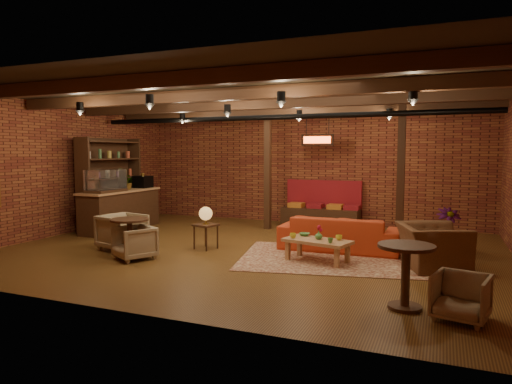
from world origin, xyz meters
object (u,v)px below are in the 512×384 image
at_px(armchair_right, 432,239).
at_px(armchair_b, 134,241).
at_px(side_table_book, 448,234).
at_px(round_table_right, 406,266).
at_px(side_table_lamp, 206,217).
at_px(armchair_far, 461,295).
at_px(coffee_table, 317,242).
at_px(sofa, 340,233).
at_px(round_table_left, 130,231).
at_px(plant_tall, 449,187).
at_px(armchair_a, 122,230).

bearing_deg(armchair_right, armchair_b, 85.62).
relative_size(side_table_book, round_table_right, 0.55).
bearing_deg(armchair_right, side_table_lamp, 71.49).
height_order(side_table_lamp, armchair_far, side_table_lamp).
bearing_deg(armchair_b, coffee_table, 47.84).
distance_m(side_table_lamp, side_table_book, 4.91).
height_order(armchair_b, side_table_book, armchair_b).
bearing_deg(sofa, round_table_right, 114.95).
height_order(sofa, side_table_lamp, side_table_lamp).
xyz_separation_m(coffee_table, round_table_left, (-3.42, -1.05, 0.14)).
bearing_deg(round_table_right, armchair_right, 83.39).
distance_m(side_table_lamp, armchair_right, 4.44).
relative_size(round_table_left, side_table_book, 1.63).
xyz_separation_m(armchair_right, plant_tall, (0.26, 1.69, 0.81)).
relative_size(armchair_right, side_table_book, 2.55).
relative_size(armchair_right, round_table_right, 1.40).
distance_m(coffee_table, side_table_book, 2.77).
xyz_separation_m(side_table_lamp, armchair_b, (-0.81, -1.34, -0.33)).
bearing_deg(plant_tall, side_table_lamp, -159.62).
height_order(sofa, armchair_b, sofa).
bearing_deg(plant_tall, armchair_right, -98.68).
xyz_separation_m(coffee_table, plant_tall, (2.24, 1.96, 0.96)).
bearing_deg(round_table_left, armchair_a, 138.56).
relative_size(round_table_right, armchair_far, 1.35).
xyz_separation_m(sofa, armchair_a, (-4.20, -1.65, 0.06)).
xyz_separation_m(side_table_lamp, armchair_a, (-1.57, -0.73, -0.27)).
distance_m(side_table_lamp, armchair_far, 5.41).
relative_size(round_table_right, plant_tall, 0.32).
bearing_deg(round_table_left, sofa, 31.27).
bearing_deg(armchair_a, round_table_right, -91.88).
xyz_separation_m(armchair_a, round_table_right, (5.74, -1.54, 0.15)).
bearing_deg(plant_tall, round_table_right, -97.48).
xyz_separation_m(coffee_table, armchair_right, (1.99, 0.27, 0.14)).
xyz_separation_m(armchair_right, side_table_book, (0.26, 1.34, -0.10)).
bearing_deg(side_table_lamp, round_table_right, -28.52).
distance_m(armchair_a, armchair_b, 0.98).
xyz_separation_m(armchair_a, plant_tall, (6.27, 2.47, 0.92)).
height_order(armchair_a, armchair_b, armchair_a).
relative_size(side_table_book, plant_tall, 0.17).
relative_size(side_table_lamp, plant_tall, 0.34).
xyz_separation_m(armchair_b, armchair_far, (5.63, -1.10, -0.03)).
bearing_deg(round_table_right, plant_tall, 82.52).
bearing_deg(armchair_a, armchair_far, -91.87).
relative_size(armchair_far, plant_tall, 0.24).
relative_size(sofa, side_table_lamp, 2.73).
distance_m(armchair_b, round_table_right, 5.07).
xyz_separation_m(side_table_book, plant_tall, (-0.01, 0.34, 0.92)).
height_order(coffee_table, round_table_right, round_table_right).
bearing_deg(round_table_right, sofa, 115.75).
bearing_deg(armchair_b, sofa, 62.17).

